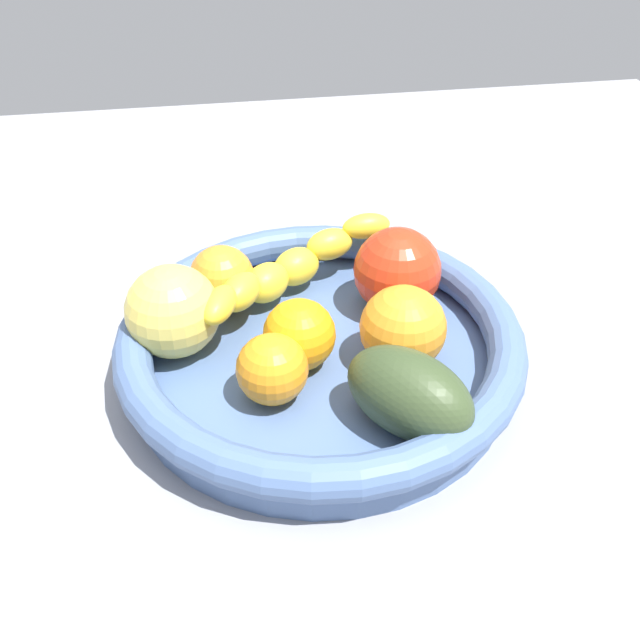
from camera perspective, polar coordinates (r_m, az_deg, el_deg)
The scene contains 10 objects.
kitchen_counter at distance 57.18cm, azimuth -0.00°, elevation -5.16°, with size 120.00×120.00×3.00cm, color gray.
fruit_bowl at distance 54.56cm, azimuth -0.00°, elevation -2.05°, with size 30.92×30.92×4.87cm.
banana_draped_left at distance 58.65cm, azimuth -2.65°, elevation 4.08°, with size 17.23×13.35×4.84cm.
orange_front at distance 49.51cm, azimuth -3.86°, elevation -3.95°, with size 5.11×5.11×5.11cm, color orange.
orange_mid_left at distance 52.15cm, azimuth -1.67°, elevation -1.18°, with size 5.41×5.41×5.41cm, color orange.
orange_mid_right at distance 58.82cm, azimuth -7.88°, elevation 3.39°, with size 5.36×5.36×5.36cm, color orange.
orange_rear at distance 52.29cm, azimuth 6.66°, elevation -0.65°, with size 6.41×6.41×6.41cm, color orange.
tomato_red at distance 57.85cm, azimuth 6.21°, elevation 3.94°, with size 7.11×7.11×7.11cm, color red.
avocado_dark at distance 47.54cm, azimuth 7.16°, elevation -5.88°, with size 9.39×5.65×5.81cm, color #354527.
apple_yellow at distance 54.11cm, azimuth -11.72°, elevation 0.69°, with size 7.12×7.12×7.12cm, color #E5CD58.
Camera 1 is at (6.84, 41.71, 40.01)cm, focal length 39.92 mm.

